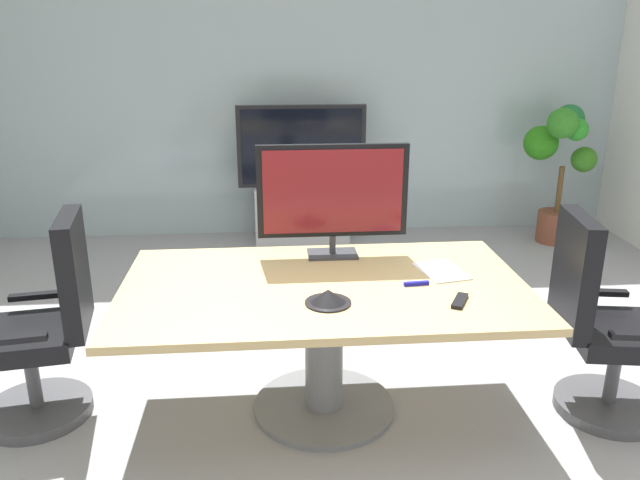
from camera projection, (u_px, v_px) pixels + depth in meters
ground_plane at (333, 406)px, 3.41m from camera, size 7.46×7.46×0.00m
wall_back_glass_partition at (300, 98)px, 6.04m from camera, size 6.39×0.10×2.68m
conference_table at (324, 315)px, 3.22m from camera, size 2.05×1.19×0.73m
office_chair_left at (46, 336)px, 3.22m from camera, size 0.63×0.61×1.09m
office_chair_right at (601, 334)px, 3.24m from camera, size 0.63×0.61×1.09m
tv_monitor at (333, 194)px, 3.46m from camera, size 0.84×0.18×0.64m
wall_display_unit at (302, 196)px, 5.99m from camera, size 1.20×0.36×1.31m
potted_plant at (559, 159)px, 5.88m from camera, size 0.64×0.60×1.30m
conference_phone at (328, 297)px, 2.93m from camera, size 0.22×0.22×0.07m
remote_control at (460, 301)px, 2.94m from camera, size 0.12×0.17×0.02m
whiteboard_marker at (416, 283)px, 3.14m from camera, size 0.13×0.03×0.02m
paper_notepad at (441, 271)px, 3.32m from camera, size 0.27×0.34×0.01m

